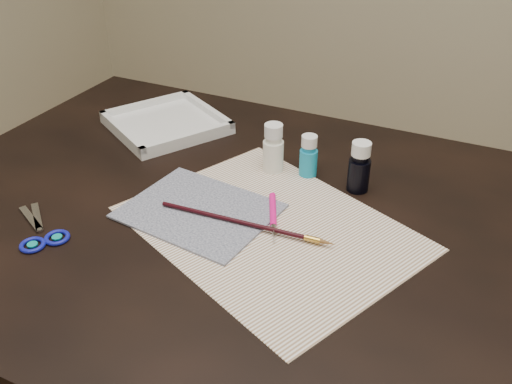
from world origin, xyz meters
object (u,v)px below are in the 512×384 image
at_px(paint_bottle_navy, 359,167).
at_px(palette_tray, 166,122).
at_px(canvas, 199,211).
at_px(scissors, 34,227).
at_px(paper, 270,228).
at_px(paint_bottle_white, 273,148).
at_px(paint_bottle_cyan, 309,156).

xyz_separation_m(paint_bottle_navy, palette_tray, (-0.47, 0.07, -0.04)).
distance_m(canvas, scissors, 0.28).
bearing_deg(paper, palette_tray, 145.46).
xyz_separation_m(paper, canvas, (-0.13, -0.01, 0.00)).
relative_size(paper, paint_bottle_white, 4.69).
bearing_deg(paint_bottle_navy, paint_bottle_white, -179.52).
height_order(paint_bottle_navy, palette_tray, paint_bottle_navy).
bearing_deg(palette_tray, paint_bottle_white, -13.90).
relative_size(paper, canvas, 1.86).
bearing_deg(palette_tray, canvas, -47.92).
relative_size(paint_bottle_cyan, palette_tray, 0.37).
relative_size(paint_bottle_navy, palette_tray, 0.43).
height_order(paint_bottle_white, palette_tray, paint_bottle_white).
bearing_deg(canvas, scissors, -144.41).
bearing_deg(paint_bottle_cyan, paint_bottle_navy, -6.07).
xyz_separation_m(canvas, palette_tray, (-0.24, 0.27, 0.01)).
bearing_deg(paint_bottle_navy, palette_tray, 171.27).
bearing_deg(scissors, paint_bottle_white, -101.72).
xyz_separation_m(canvas, paint_bottle_cyan, (0.13, 0.21, 0.04)).
bearing_deg(paint_bottle_white, scissors, -128.60).
xyz_separation_m(paper, scissors, (-0.36, -0.17, 0.00)).
bearing_deg(canvas, paint_bottle_white, 73.60).
bearing_deg(paint_bottle_cyan, scissors, -133.79).
relative_size(paper, palette_tray, 2.06).
height_order(paint_bottle_white, scissors, paint_bottle_white).
bearing_deg(paper, paint_bottle_white, 112.43).
distance_m(scissors, palette_tray, 0.43).
distance_m(paint_bottle_white, paint_bottle_cyan, 0.07).
xyz_separation_m(paper, palette_tray, (-0.37, 0.26, 0.01)).
distance_m(canvas, paint_bottle_cyan, 0.24).
xyz_separation_m(canvas, scissors, (-0.23, -0.16, 0.00)).
xyz_separation_m(paint_bottle_white, scissors, (-0.28, -0.36, -0.05)).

